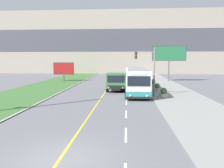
{
  "coord_description": "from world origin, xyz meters",
  "views": [
    {
      "loc": [
        2.78,
        -8.59,
        4.15
      ],
      "look_at": [
        1.1,
        15.96,
        1.4
      ],
      "focal_mm": 35.0,
      "sensor_mm": 36.0,
      "label": 1
    }
  ],
  "objects": [
    {
      "name": "ground_plane",
      "position": [
        0.0,
        0.0,
        0.0
      ],
      "size": [
        300.0,
        300.0,
        0.0
      ],
      "primitive_type": "plane",
      "color": "slate"
    },
    {
      "name": "apartment_block_background",
      "position": [
        0.0,
        60.14,
        9.34
      ],
      "size": [
        80.0,
        8.04,
        18.69
      ],
      "color": "#A89E8E",
      "rests_on": "ground_plane"
    },
    {
      "name": "billboard_large",
      "position": [
        10.7,
        33.53,
        5.15
      ],
      "size": [
        6.33,
        0.24,
        6.72
      ],
      "color": "#59595B",
      "rests_on": "ground_plane"
    },
    {
      "name": "lane_marking_centre",
      "position": [
        0.35,
        1.88,
        0.0
      ],
      "size": [
        2.88,
        140.0,
        0.01
      ],
      "color": "gold",
      "rests_on": "ground_plane"
    },
    {
      "name": "planter_round_second",
      "position": [
        6.79,
        20.32,
        0.5
      ],
      "size": [
        0.88,
        0.88,
        0.97
      ],
      "color": "#B7B2A8",
      "rests_on": "sidewalk_right"
    },
    {
      "name": "dump_truck",
      "position": [
        1.43,
        20.16,
        1.24
      ],
      "size": [
        2.56,
        6.55,
        2.45
      ],
      "color": "black",
      "rests_on": "ground_plane"
    },
    {
      "name": "billboard_small",
      "position": [
        -9.4,
        32.72,
        2.39
      ],
      "size": [
        3.96,
        0.24,
        3.62
      ],
      "color": "#59595B",
      "rests_on": "ground_plane"
    },
    {
      "name": "planter_round_third",
      "position": [
        6.81,
        25.42,
        0.54
      ],
      "size": [
        1.0,
        1.0,
        1.07
      ],
      "color": "#B7B2A8",
      "rests_on": "sidewalk_right"
    },
    {
      "name": "traffic_light_mast",
      "position": [
        5.15,
        16.11,
        3.48
      ],
      "size": [
        2.28,
        0.32,
        5.44
      ],
      "color": "slate",
      "rests_on": "ground_plane"
    },
    {
      "name": "planter_round_near",
      "position": [
        6.8,
        15.22,
        0.53
      ],
      "size": [
        0.91,
        0.91,
        1.04
      ],
      "color": "#B7B2A8",
      "rests_on": "sidewalk_right"
    },
    {
      "name": "planter_round_far",
      "position": [
        6.81,
        30.51,
        0.52
      ],
      "size": [
        0.91,
        0.91,
        1.01
      ],
      "color": "#B7B2A8",
      "rests_on": "sidewalk_right"
    },
    {
      "name": "city_bus",
      "position": [
        3.96,
        19.17,
        1.56
      ],
      "size": [
        2.7,
        12.61,
        3.07
      ],
      "color": "silver",
      "rests_on": "ground_plane"
    }
  ]
}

